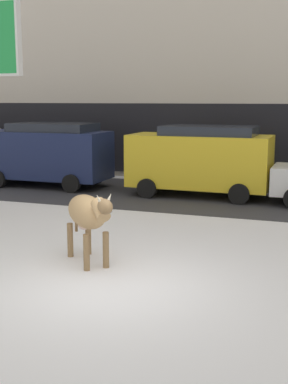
{
  "coord_description": "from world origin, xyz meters",
  "views": [
    {
      "loc": [
        3.46,
        -7.95,
        3.19
      ],
      "look_at": [
        -0.47,
        3.09,
        1.1
      ],
      "focal_mm": 49.11,
      "sensor_mm": 36.0,
      "label": 1
    }
  ],
  "objects_px": {
    "cow_tan": "(88,214)",
    "pedestrian_near_billboard": "(20,152)",
    "car_navy_van": "(47,153)",
    "car_yellow_van": "(200,159)"
  },
  "relations": [
    {
      "from": "cow_tan",
      "to": "pedestrian_near_billboard",
      "type": "bearing_deg",
      "value": 127.97
    },
    {
      "from": "cow_tan",
      "to": "pedestrian_near_billboard",
      "type": "relative_size",
      "value": 0.95
    },
    {
      "from": "cow_tan",
      "to": "car_navy_van",
      "type": "distance_m",
      "value": 9.54
    },
    {
      "from": "car_navy_van",
      "to": "pedestrian_near_billboard",
      "type": "relative_size",
      "value": 2.67
    },
    {
      "from": "car_navy_van",
      "to": "pedestrian_near_billboard",
      "type": "bearing_deg",
      "value": 135.35
    },
    {
      "from": "cow_tan",
      "to": "car_navy_van",
      "type": "xyz_separation_m",
      "value": [
        -5.41,
        7.85,
        0.25
      ]
    },
    {
      "from": "car_yellow_van",
      "to": "pedestrian_near_billboard",
      "type": "bearing_deg",
      "value": 160.38
    },
    {
      "from": "cow_tan",
      "to": "pedestrian_near_billboard",
      "type": "height_order",
      "value": "pedestrian_near_billboard"
    },
    {
      "from": "car_yellow_van",
      "to": "cow_tan",
      "type": "bearing_deg",
      "value": -92.55
    },
    {
      "from": "cow_tan",
      "to": "car_yellow_van",
      "type": "xyz_separation_m",
      "value": [
        0.35,
        7.78,
        0.25
      ]
    }
  ]
}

